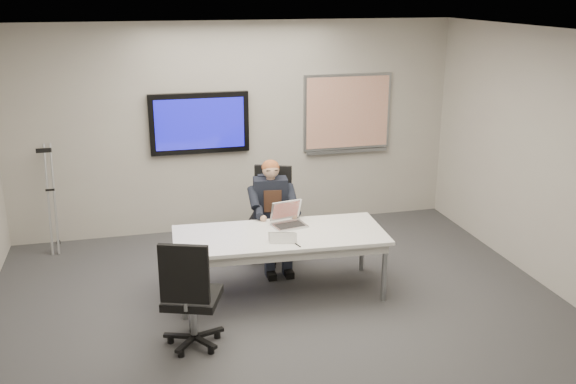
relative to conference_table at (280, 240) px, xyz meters
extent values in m
cube|color=#323235|center=(-0.08, -0.85, -0.61)|extent=(6.00, 6.00, 0.02)
cube|color=white|center=(-0.08, -0.85, 2.19)|extent=(6.00, 6.00, 0.02)
cube|color=#ADA69D|center=(-0.08, 2.15, 0.79)|extent=(6.00, 0.02, 2.80)
cube|color=white|center=(0.00, 0.00, 0.06)|extent=(2.30, 1.06, 0.04)
cube|color=silver|center=(0.00, 0.00, -0.01)|extent=(2.20, 0.96, 0.09)
cylinder|color=gray|center=(-1.07, -0.34, -0.29)|extent=(0.06, 0.06, 0.66)
cylinder|color=gray|center=(1.03, -0.45, -0.29)|extent=(0.06, 0.06, 0.66)
cylinder|color=gray|center=(-1.03, 0.45, -0.29)|extent=(0.06, 0.06, 0.66)
cylinder|color=gray|center=(1.07, 0.34, -0.29)|extent=(0.06, 0.06, 0.66)
cube|color=black|center=(-0.58, 2.10, 0.89)|extent=(1.30, 0.08, 0.80)
cube|color=#0E0D8F|center=(-0.58, 2.05, 0.89)|extent=(1.16, 0.01, 0.66)
cube|color=gray|center=(1.47, 2.12, 0.94)|extent=(1.25, 0.04, 1.05)
cube|color=silver|center=(1.47, 2.10, 0.94)|extent=(1.18, 0.01, 0.98)
cube|color=gray|center=(1.47, 2.09, 0.39)|extent=(1.18, 0.05, 0.04)
cylinder|color=gray|center=(0.09, 0.89, -0.31)|extent=(0.06, 0.06, 0.39)
cube|color=black|center=(0.09, 0.89, -0.12)|extent=(0.65, 0.65, 0.08)
cube|color=black|center=(0.18, 1.11, 0.24)|extent=(0.44, 0.22, 0.56)
cylinder|color=gray|center=(-1.03, -0.85, -0.32)|extent=(0.06, 0.06, 0.38)
cube|color=black|center=(-1.03, -0.85, -0.13)|extent=(0.62, 0.62, 0.07)
cube|color=black|center=(-1.11, -1.06, 0.21)|extent=(0.43, 0.20, 0.54)
cube|color=black|center=(0.09, 0.85, 0.17)|extent=(0.42, 0.27, 0.55)
cube|color=#3B2418|center=(0.09, 0.74, 0.20)|extent=(0.21, 0.04, 0.26)
sphere|color=tan|center=(0.09, 0.83, 0.55)|extent=(0.20, 0.20, 0.20)
ellipsoid|color=#964A26|center=(0.09, 0.84, 0.58)|extent=(0.21, 0.21, 0.17)
cube|color=#B4B4B7|center=(0.15, 0.18, 0.09)|extent=(0.40, 0.32, 0.02)
cube|color=black|center=(0.15, 0.17, 0.10)|extent=(0.33, 0.23, 0.00)
cube|color=#B4B4B7|center=(0.15, 0.34, 0.21)|extent=(0.37, 0.16, 0.24)
cube|color=red|center=(0.15, 0.34, 0.22)|extent=(0.32, 0.13, 0.20)
cylinder|color=black|center=(0.09, -0.35, 0.09)|extent=(0.05, 0.15, 0.01)
camera|label=1|loc=(-1.47, -6.20, 2.58)|focal=40.00mm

